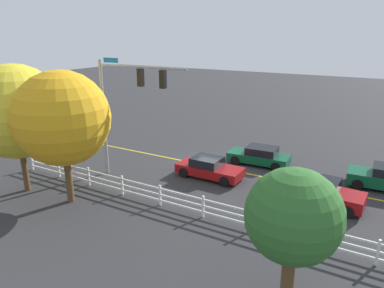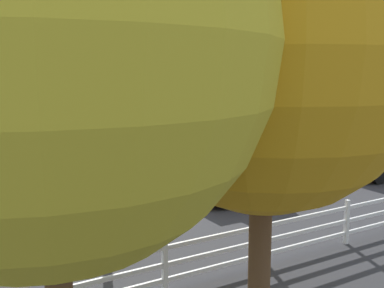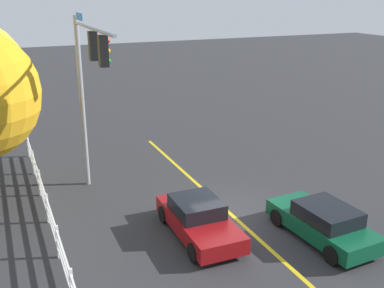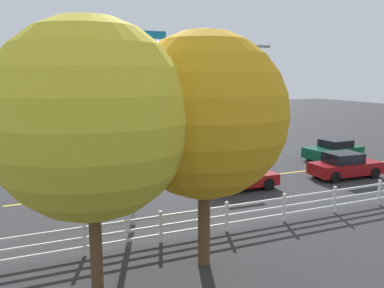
{
  "view_description": "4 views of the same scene",
  "coord_description": "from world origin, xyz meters",
  "px_view_note": "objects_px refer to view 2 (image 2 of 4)",
  "views": [
    {
      "loc": [
        -10.62,
        20.8,
        8.86
      ],
      "look_at": [
        0.11,
        2.27,
        2.19
      ],
      "focal_mm": 33.8,
      "sensor_mm": 36.0,
      "label": 1
    },
    {
      "loc": [
        8.7,
        14.15,
        4.38
      ],
      "look_at": [
        1.34,
        1.76,
        2.07
      ],
      "focal_mm": 42.96,
      "sensor_mm": 36.0,
      "label": 2
    },
    {
      "loc": [
        -14.13,
        7.8,
        8.26
      ],
      "look_at": [
        1.27,
        1.12,
        2.65
      ],
      "focal_mm": 43.47,
      "sensor_mm": 36.0,
      "label": 3
    },
    {
      "loc": [
        9.1,
        19.13,
        5.8
      ],
      "look_at": [
        1.14,
        0.87,
        2.36
      ],
      "focal_mm": 37.52,
      "sensor_mm": 36.0,
      "label": 4
    }
  ],
  "objects_px": {
    "tree_2": "(265,54)",
    "tree_1": "(47,44)",
    "car_0": "(247,180)",
    "car_3": "(355,142)",
    "car_1": "(229,157)"
  },
  "relations": [
    {
      "from": "car_1",
      "to": "car_3",
      "type": "distance_m",
      "value": 7.84
    },
    {
      "from": "car_1",
      "to": "car_3",
      "type": "relative_size",
      "value": 1.02
    },
    {
      "from": "car_0",
      "to": "tree_1",
      "type": "bearing_deg",
      "value": -139.17
    },
    {
      "from": "car_1",
      "to": "tree_1",
      "type": "height_order",
      "value": "tree_1"
    },
    {
      "from": "tree_2",
      "to": "tree_1",
      "type": "bearing_deg",
      "value": 4.52
    },
    {
      "from": "car_0",
      "to": "tree_2",
      "type": "bearing_deg",
      "value": -125.75
    },
    {
      "from": "tree_1",
      "to": "car_1",
      "type": "bearing_deg",
      "value": -133.22
    },
    {
      "from": "car_3",
      "to": "tree_1",
      "type": "height_order",
      "value": "tree_1"
    },
    {
      "from": "tree_1",
      "to": "car_0",
      "type": "bearing_deg",
      "value": -139.64
    },
    {
      "from": "car_1",
      "to": "car_3",
      "type": "height_order",
      "value": "car_3"
    },
    {
      "from": "car_3",
      "to": "tree_2",
      "type": "distance_m",
      "value": 18.45
    },
    {
      "from": "car_0",
      "to": "tree_2",
      "type": "xyz_separation_m",
      "value": [
        4.97,
        6.78,
        4.01
      ]
    },
    {
      "from": "tree_1",
      "to": "tree_2",
      "type": "relative_size",
      "value": 1.03
    },
    {
      "from": "car_3",
      "to": "tree_1",
      "type": "bearing_deg",
      "value": 27.26
    },
    {
      "from": "car_1",
      "to": "tree_1",
      "type": "xyz_separation_m",
      "value": [
        10.23,
        10.89,
        4.04
      ]
    }
  ]
}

